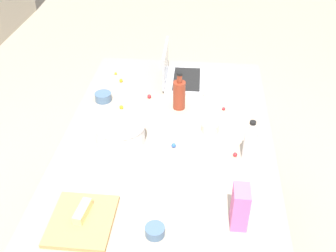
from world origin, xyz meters
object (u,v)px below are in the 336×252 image
(ramekin_small, at_px, (155,231))
(laptop, at_px, (179,74))
(cutting_board, at_px, (82,221))
(butter_stick_left, at_px, (83,211))
(ramekin_wide, at_px, (103,97))
(ramekin_medium, at_px, (210,127))
(mixing_bowl_large, at_px, (120,132))
(bottle_soy, at_px, (179,94))
(bottle_vinegar, at_px, (250,144))
(candy_bag, at_px, (240,207))

(ramekin_small, bearing_deg, laptop, 0.02)
(cutting_board, xyz_separation_m, butter_stick_left, (0.02, 0.00, 0.03))
(ramekin_wide, bearing_deg, ramekin_medium, -110.98)
(laptop, relative_size, mixing_bowl_large, 1.33)
(mixing_bowl_large, height_order, bottle_soy, bottle_soy)
(ramekin_small, height_order, ramekin_wide, ramekin_wide)
(ramekin_wide, bearing_deg, bottle_soy, -94.31)
(mixing_bowl_large, xyz_separation_m, ramekin_wide, (0.35, 0.17, -0.03))
(cutting_board, bearing_deg, ramekin_small, -95.95)
(mixing_bowl_large, xyz_separation_m, cutting_board, (-0.50, 0.05, -0.05))
(laptop, xyz_separation_m, ramekin_small, (-1.12, -0.00, -0.03))
(butter_stick_left, height_order, ramekin_small, butter_stick_left)
(cutting_board, xyz_separation_m, ramekin_medium, (0.62, -0.47, 0.01))
(bottle_soy, bearing_deg, ramekin_small, 178.41)
(bottle_vinegar, relative_size, cutting_board, 0.77)
(butter_stick_left, height_order, ramekin_wide, butter_stick_left)
(ramekin_medium, relative_size, candy_bag, 0.49)
(ramekin_small, bearing_deg, cutting_board, 84.05)
(laptop, distance_m, cutting_board, 1.13)
(bottle_vinegar, distance_m, butter_stick_left, 0.76)
(ramekin_medium, bearing_deg, bottle_soy, 40.78)
(butter_stick_left, xyz_separation_m, ramekin_small, (-0.05, -0.28, -0.02))
(bottle_vinegar, distance_m, ramekin_small, 0.59)
(mixing_bowl_large, bearing_deg, ramekin_wide, 25.41)
(mixing_bowl_large, relative_size, bottle_soy, 1.13)
(laptop, relative_size, candy_bag, 1.85)
(candy_bag, bearing_deg, bottle_soy, 20.07)
(laptop, height_order, butter_stick_left, laptop)
(mixing_bowl_large, relative_size, bottle_vinegar, 1.18)
(mixing_bowl_large, bearing_deg, cutting_board, 174.12)
(candy_bag, bearing_deg, laptop, 16.18)
(butter_stick_left, bearing_deg, candy_bag, -86.71)
(laptop, height_order, mixing_bowl_large, laptop)
(laptop, distance_m, ramekin_medium, 0.51)
(laptop, bearing_deg, ramekin_small, -179.98)
(bottle_soy, bearing_deg, mixing_bowl_large, 141.65)
(bottle_vinegar, xyz_separation_m, ramekin_wide, (0.41, 0.75, -0.06))
(bottle_vinegar, relative_size, candy_bag, 1.18)
(mixing_bowl_large, relative_size, butter_stick_left, 2.15)
(ramekin_wide, bearing_deg, ramekin_small, -155.84)
(ramekin_wide, relative_size, candy_bag, 0.53)
(butter_stick_left, xyz_separation_m, candy_bag, (0.03, -0.58, 0.05))
(bottle_soy, xyz_separation_m, cutting_board, (-0.82, 0.30, -0.08))
(ramekin_small, xyz_separation_m, ramekin_medium, (0.65, -0.19, 0.00))
(ramekin_wide, bearing_deg, bottle_vinegar, -118.63)
(cutting_board, relative_size, candy_bag, 1.54)
(bottle_vinegar, xyz_separation_m, butter_stick_left, (-0.41, 0.64, -0.04))
(cutting_board, bearing_deg, bottle_vinegar, -55.85)
(bottle_soy, xyz_separation_m, candy_bag, (-0.76, -0.28, 0.00))
(mixing_bowl_large, height_order, butter_stick_left, mixing_bowl_large)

